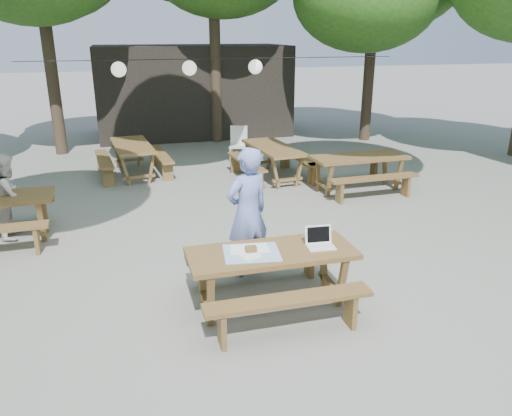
{
  "coord_description": "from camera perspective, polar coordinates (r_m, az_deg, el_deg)",
  "views": [
    {
      "loc": [
        -1.91,
        -6.05,
        3.21
      ],
      "look_at": [
        -0.29,
        -0.18,
        1.05
      ],
      "focal_mm": 35.0,
      "sensor_mm": 36.0,
      "label": 1
    }
  ],
  "objects": [
    {
      "name": "second_person",
      "position": [
        9.02,
        -26.32,
        1.28
      ],
      "size": [
        0.53,
        0.68,
        1.39
      ],
      "primitive_type": "imported",
      "rotation": [
        0.0,
        0.0,
        1.56
      ],
      "color": "silver",
      "rests_on": "ground"
    },
    {
      "name": "picnic_table_far_e",
      "position": [
        11.47,
        1.94,
        5.29
      ],
      "size": [
        1.76,
        2.07,
        0.75
      ],
      "rotation": [
        0.0,
        0.0,
        1.67
      ],
      "color": "brown",
      "rests_on": "ground"
    },
    {
      "name": "laptop",
      "position": [
        6.1,
        7.27,
        -3.77
      ],
      "size": [
        0.35,
        0.29,
        0.24
      ],
      "rotation": [
        0.0,
        0.0,
        -0.08
      ],
      "color": "white",
      "rests_on": "main_picnic_table"
    },
    {
      "name": "pavilion",
      "position": [
        16.82,
        -7.29,
        13.21
      ],
      "size": [
        6.0,
        3.0,
        2.8
      ],
      "primitive_type": "cube",
      "color": "black",
      "rests_on": "ground"
    },
    {
      "name": "picnic_table_far_w",
      "position": [
        12.05,
        -13.87,
        5.42
      ],
      "size": [
        1.76,
        2.07,
        0.75
      ],
      "rotation": [
        0.0,
        0.0,
        1.67
      ],
      "color": "brown",
      "rests_on": "ground"
    },
    {
      "name": "woman",
      "position": [
        6.73,
        -0.97,
        -0.53
      ],
      "size": [
        0.77,
        0.64,
        1.8
      ],
      "primitive_type": "imported",
      "rotation": [
        0.0,
        0.0,
        3.51
      ],
      "color": "#7486D3",
      "rests_on": "ground"
    },
    {
      "name": "paper_lanterns",
      "position": [
        12.19,
        -7.56,
        15.59
      ],
      "size": [
        9.0,
        0.34,
        0.38
      ],
      "color": "black",
      "rests_on": "ground"
    },
    {
      "name": "main_picnic_table",
      "position": [
        6.1,
        1.76,
        -8.01
      ],
      "size": [
        2.0,
        1.58,
        0.75
      ],
      "color": "brown",
      "rests_on": "ground"
    },
    {
      "name": "picnic_table_ne",
      "position": [
        10.79,
        11.63,
        3.98
      ],
      "size": [
        2.02,
        1.64,
        0.75
      ],
      "rotation": [
        0.0,
        0.0,
        0.03
      ],
      "color": "brown",
      "rests_on": "ground"
    },
    {
      "name": "plastic_chair",
      "position": [
        13.07,
        -2.02,
        6.48
      ],
      "size": [
        0.56,
        0.56,
        0.9
      ],
      "rotation": [
        0.0,
        0.0,
        -0.33
      ],
      "color": "silver",
      "rests_on": "ground"
    },
    {
      "name": "ground",
      "position": [
        7.1,
        1.87,
        -7.32
      ],
      "size": [
        80.0,
        80.0,
        0.0
      ],
      "primitive_type": "plane",
      "color": "slate",
      "rests_on": "ground"
    },
    {
      "name": "tabletop_clutter",
      "position": [
        5.88,
        -0.55,
        -5.04
      ],
      "size": [
        0.72,
        0.63,
        0.08
      ],
      "color": "#3C87CE",
      "rests_on": "main_picnic_table"
    }
  ]
}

